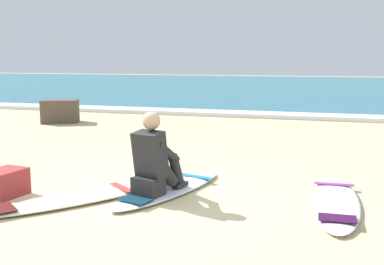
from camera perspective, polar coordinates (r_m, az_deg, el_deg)
name	(u,v)px	position (r m, az deg, el deg)	size (l,w,h in m)	color
ground_plane	(142,202)	(5.41, -6.08, -8.41)	(80.00, 80.00, 0.00)	beige
sea	(296,87)	(26.85, 12.62, 5.47)	(80.00, 28.00, 0.10)	teal
breaking_foam	(258,115)	(13.28, 8.00, 2.18)	(80.00, 0.90, 0.11)	white
surfboard_main	(170,189)	(5.77, -2.73, -6.89)	(1.08, 2.13, 0.08)	silver
surfer_seated	(155,161)	(5.44, -4.59, -3.54)	(0.52, 0.77, 0.95)	#232326
surfboard_spare_near	(70,199)	(5.53, -14.66, -7.89)	(1.83, 2.14, 0.08)	#EFE5C6
surfboard_spare_far	(335,201)	(5.52, 17.07, -8.02)	(0.58, 2.17, 0.08)	white
shoreline_rock	(60,111)	(12.34, -15.77, 2.52)	(0.90, 0.60, 0.58)	brown
beach_bag	(5,183)	(5.98, -21.88, -5.75)	(0.36, 0.48, 0.32)	maroon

